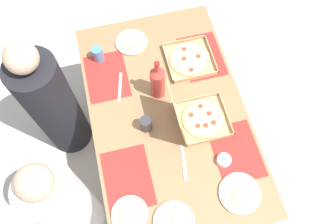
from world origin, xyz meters
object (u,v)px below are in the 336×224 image
(cup_clear_right, at_px, (146,124))
(pizza_box_corner_right, at_px, (190,59))
(diner_left_seat, at_px, (66,205))
(diner_right_seat, at_px, (53,105))
(pizza_box_corner_left, at_px, (198,118))
(plate_far_right, at_px, (240,194))
(cup_spare, at_px, (98,54))
(soda_bottle, at_px, (158,81))
(plate_middle, at_px, (174,222))
(plate_near_left, at_px, (131,43))
(plate_far_left, at_px, (129,214))
(condiment_bowl, at_px, (224,160))

(cup_clear_right, bearing_deg, pizza_box_corner_right, -43.51)
(diner_left_seat, xyz_separation_m, diner_right_seat, (0.69, 0.00, 0.02))
(pizza_box_corner_left, relative_size, cup_clear_right, 3.25)
(plate_far_right, distance_m, cup_spare, 1.23)
(soda_bottle, height_order, cup_clear_right, soda_bottle)
(pizza_box_corner_right, bearing_deg, plate_middle, 159.71)
(pizza_box_corner_right, height_order, diner_right_seat, diner_right_seat)
(pizza_box_corner_right, relative_size, soda_bottle, 0.94)
(plate_near_left, relative_size, diner_right_seat, 0.18)
(soda_bottle, bearing_deg, pizza_box_corner_right, -54.23)
(cup_spare, bearing_deg, plate_near_left, -72.92)
(cup_clear_right, distance_m, diner_right_seat, 0.76)
(pizza_box_corner_right, xyz_separation_m, plate_middle, (-0.97, 0.36, -0.00))
(plate_near_left, bearing_deg, plate_middle, 179.38)
(cup_clear_right, bearing_deg, cup_spare, 19.13)
(plate_far_left, xyz_separation_m, diner_right_seat, (0.88, 0.38, -0.22))
(plate_far_left, bearing_deg, cup_clear_right, -22.70)
(plate_middle, bearing_deg, plate_near_left, -0.62)
(plate_far_left, bearing_deg, diner_right_seat, 23.34)
(condiment_bowl, relative_size, diner_right_seat, 0.07)
(plate_far_right, relative_size, diner_right_seat, 0.19)
(pizza_box_corner_right, distance_m, plate_far_left, 1.05)
(plate_far_right, bearing_deg, pizza_box_corner_right, 1.55)
(cup_spare, height_order, condiment_bowl, cup_spare)
(pizza_box_corner_right, relative_size, condiment_bowl, 3.72)
(plate_far_left, distance_m, condiment_bowl, 0.60)
(plate_near_left, height_order, plate_far_right, same)
(pizza_box_corner_left, height_order, plate_far_right, pizza_box_corner_left)
(plate_far_left, bearing_deg, plate_near_left, -11.99)
(soda_bottle, height_order, diner_right_seat, diner_right_seat)
(plate_far_right, bearing_deg, diner_right_seat, 46.78)
(diner_left_seat, bearing_deg, condiment_bowl, -92.20)
(soda_bottle, bearing_deg, cup_clear_right, 150.10)
(cup_clear_right, xyz_separation_m, condiment_bowl, (-0.31, -0.38, -0.03))
(soda_bottle, xyz_separation_m, cup_spare, (0.34, 0.32, -0.08))
(plate_far_right, xyz_separation_m, soda_bottle, (0.73, 0.28, 0.12))
(pizza_box_corner_right, distance_m, pizza_box_corner_left, 0.45)
(pizza_box_corner_left, bearing_deg, diner_right_seat, 63.11)
(pizza_box_corner_left, bearing_deg, plate_near_left, 21.95)
(pizza_box_corner_left, bearing_deg, cup_spare, 40.02)
(diner_right_seat, bearing_deg, pizza_box_corner_left, -116.89)
(plate_middle, height_order, diner_left_seat, diner_left_seat)
(condiment_bowl, bearing_deg, plate_middle, 125.28)
(plate_middle, relative_size, diner_right_seat, 0.18)
(pizza_box_corner_right, xyz_separation_m, diner_left_seat, (-0.68, 0.96, -0.25))
(plate_near_left, distance_m, plate_far_left, 1.13)
(diner_left_seat, height_order, diner_right_seat, diner_right_seat)
(pizza_box_corner_right, xyz_separation_m, plate_far_right, (-0.91, -0.02, -0.00))
(pizza_box_corner_right, distance_m, diner_left_seat, 1.20)
(cup_spare, bearing_deg, pizza_box_corner_right, -105.35)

